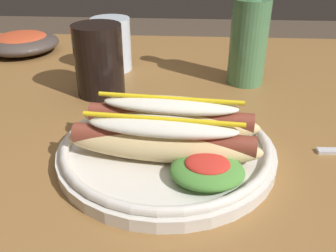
{
  "coord_description": "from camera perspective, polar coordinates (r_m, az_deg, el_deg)",
  "views": [
    {
      "loc": [
        0.04,
        -0.54,
        1.02
      ],
      "look_at": [
        0.01,
        -0.09,
        0.77
      ],
      "focal_mm": 39.62,
      "sensor_mm": 36.0,
      "label": 1
    }
  ],
  "objects": [
    {
      "name": "water_cup",
      "position": [
        0.8,
        -8.66,
        12.31
      ],
      "size": [
        0.08,
        0.08,
        0.11
      ],
      "primitive_type": "cylinder",
      "color": "silver",
      "rests_on": "dining_table"
    },
    {
      "name": "soda_cup",
      "position": [
        0.67,
        -10.57,
        9.9
      ],
      "size": [
        0.09,
        0.09,
        0.13
      ],
      "primitive_type": "cylinder",
      "color": "black",
      "rests_on": "dining_table"
    },
    {
      "name": "side_bowl",
      "position": [
        0.98,
        -21.58,
        11.9
      ],
      "size": [
        0.17,
        0.17,
        0.05
      ],
      "color": "#423833",
      "rests_on": "dining_table"
    },
    {
      "name": "hot_dog_plate",
      "position": [
        0.48,
        0.01,
        -2.36
      ],
      "size": [
        0.29,
        0.29,
        0.08
      ],
      "color": "silver",
      "rests_on": "dining_table"
    },
    {
      "name": "dining_table",
      "position": [
        0.66,
        -0.48,
        -5.68
      ],
      "size": [
        1.26,
        0.96,
        0.74
      ],
      "color": "olive",
      "rests_on": "ground_plane"
    },
    {
      "name": "glass_bottle",
      "position": [
        0.72,
        12.34,
        13.13
      ],
      "size": [
        0.07,
        0.07,
        0.22
      ],
      "color": "#4C7F51",
      "rests_on": "dining_table"
    }
  ]
}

